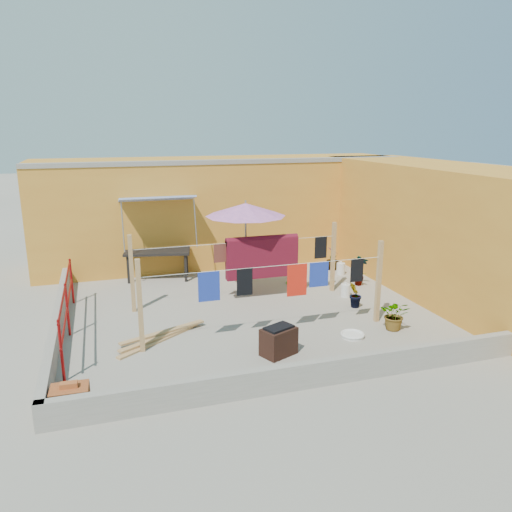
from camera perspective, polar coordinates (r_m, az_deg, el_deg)
name	(u,v)px	position (r m, az deg, el deg)	size (l,w,h in m)	color
ground	(248,311)	(11.53, -0.90, -6.35)	(80.00, 80.00, 0.00)	#9E998E
wall_back	(220,210)	(15.63, -4.09, 5.30)	(11.00, 3.27, 3.21)	#C5842B
wall_right	(446,230)	(13.45, 20.84, 2.83)	(2.40, 9.00, 3.20)	#C5842B
parapet_front	(311,374)	(8.36, 6.29, -13.27)	(8.30, 0.16, 0.44)	gray
parapet_left	(58,323)	(11.08, -21.73, -7.10)	(0.16, 7.30, 0.44)	gray
red_railing	(67,302)	(10.71, -20.83, -4.90)	(0.05, 4.20, 1.10)	maroon
clothesline_rig	(262,261)	(11.87, 0.67, -0.58)	(5.09, 2.35, 1.80)	tan
patio_umbrella	(246,210)	(12.23, -1.19, 5.25)	(2.15, 2.15, 2.38)	gray
outdoor_table	(158,253)	(14.01, -11.18, 0.35)	(1.90, 1.22, 0.82)	black
brick_stack	(70,399)	(8.15, -20.47, -15.08)	(0.57, 0.42, 0.48)	#984C23
lumber_pile	(160,337)	(10.23, -10.90, -9.05)	(1.86, 1.25, 0.12)	tan
brazier	(279,341)	(9.37, 2.60, -9.66)	(0.74, 0.64, 0.56)	black
white_basin	(352,335)	(10.36, 10.97, -8.84)	(0.49, 0.49, 0.08)	silver
water_jug_a	(345,290)	(12.66, 10.18, -3.88)	(0.23, 0.23, 0.36)	silver
water_jug_b	(341,269)	(14.51, 9.66, -1.43)	(0.24, 0.24, 0.38)	silver
green_hose	(295,282)	(13.54, 4.49, -3.03)	(0.51, 0.51, 0.07)	#1B7C23
plant_back_a	(239,260)	(14.53, -1.98, -0.49)	(0.62, 0.54, 0.69)	#245919
plant_back_b	(333,259)	(14.91, 8.77, -0.29)	(0.38, 0.38, 0.68)	#245919
plant_right_a	(360,270)	(13.54, 11.76, -1.58)	(0.45, 0.30, 0.85)	#245919
plant_right_b	(355,295)	(11.88, 11.28, -4.37)	(0.35, 0.28, 0.63)	#245919
plant_right_c	(395,315)	(10.81, 15.63, -6.48)	(0.59, 0.52, 0.66)	#245919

